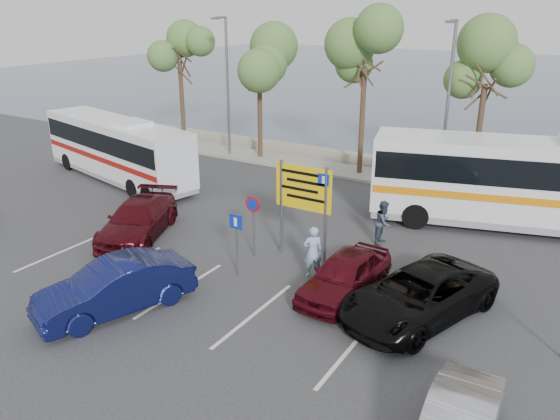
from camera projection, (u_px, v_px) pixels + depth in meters
The scene contains 22 objects.
ground at pixel (229, 286), 18.03m from camera, with size 120.00×120.00×0.00m, color #2E2E30.
kerb_strip at pixel (385, 178), 29.17m from camera, with size 44.00×2.40×0.15m, color gray.
seawall at pixel (398, 165), 30.69m from camera, with size 48.00×0.80×0.60m, color gray.
sea at pixel (526, 83), 65.89m from camera, with size 140.00×140.00×0.00m, color #3E5063.
tree_far_left at pixel (179, 47), 33.84m from camera, with size 3.20×3.20×7.60m.
tree_left at pixel (259, 56), 31.01m from camera, with size 3.20×3.20×7.20m.
tree_mid at pixel (366, 49), 27.60m from camera, with size 3.20×3.20×8.00m.
tree_right at pixel (487, 65), 24.83m from camera, with size 3.20×3.20×7.40m.
street_lamp_left at pixel (227, 80), 32.11m from camera, with size 0.45×1.15×8.01m.
street_lamp_right at pixel (448, 99), 25.73m from camera, with size 0.45×1.15×8.01m.
direction_sign at pixel (303, 195), 19.24m from camera, with size 2.20×0.12×3.60m.
sign_no_stop at pixel (253, 216), 19.68m from camera, with size 0.60×0.08×2.35m.
sign_parking at pixel (236, 236), 18.25m from camera, with size 0.50×0.07×2.25m.
lane_markings at pixel (182, 290), 17.79m from camera, with size 12.02×4.20×0.01m, color silver, non-canonical shape.
coach_bus_left at pixel (117, 151), 28.55m from camera, with size 11.09×4.66×3.38m.
coach_bus_right at pixel (531, 187), 22.09m from camera, with size 12.84×5.97×3.92m.
car_blue at pixel (115, 287), 16.37m from camera, with size 1.65×4.74×1.56m, color #10154C.
car_maroon at pixel (138, 220), 21.70m from camera, with size 2.03×5.00×1.45m, color #480C12.
car_red at pixel (345, 275), 17.26m from camera, with size 1.68×4.17×1.42m, color #4E0B15.
suv_black at pixel (419, 295), 16.04m from camera, with size 2.44×5.30×1.47m, color black.
pedestrian_near at pixel (313, 252), 18.43m from camera, with size 0.66×0.43×1.82m, color #8BA8CA.
pedestrian_far at pixel (384, 222), 21.04m from camera, with size 0.84×0.66×1.73m, color #384155.
Camera 1 is at (9.83, -12.73, 8.70)m, focal length 35.00 mm.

